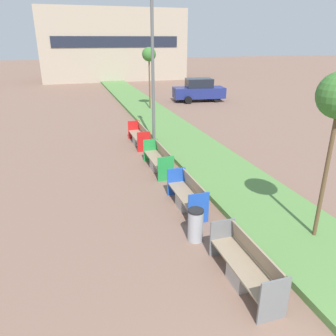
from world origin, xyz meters
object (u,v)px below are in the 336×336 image
Objects in this scene: sapling_tree_far at (149,56)px; bench_grey_frame at (245,268)px; bench_green_frame at (159,161)px; litter_bin at (195,225)px; bench_blue_frame at (187,197)px; street_lamp_post at (153,62)px; bench_red_frame at (140,137)px; parked_car_distant at (199,90)px.

bench_grey_frame is at bearing -97.87° from sapling_tree_far.
litter_bin is (-0.42, -5.03, 0.07)m from bench_green_frame.
bench_blue_frame is 0.28× the size of street_lamp_post.
sapling_tree_far is (1.90, 8.30, -0.10)m from street_lamp_post.
sapling_tree_far is at bearing 72.18° from bench_red_frame.
bench_red_frame is 8.57m from litter_bin.
bench_red_frame is 0.53× the size of sapling_tree_far.
bench_grey_frame is 3.54m from bench_blue_frame.
bench_blue_frame is 0.86× the size of bench_green_frame.
bench_grey_frame is 10.52m from street_lamp_post.
bench_red_frame is at bearing -107.82° from sapling_tree_far.
bench_blue_frame is 7.30m from street_lamp_post.
parked_car_distant is (7.38, 10.42, 0.54)m from bench_red_frame.
sapling_tree_far is 6.24m from parked_car_distant.
litter_bin is 0.20× the size of parked_car_distant.
bench_red_frame reaches higher than litter_bin.
bench_green_frame is 0.53× the size of sapling_tree_far.
sapling_tree_far is (2.51, 18.18, 3.45)m from bench_grey_frame.
street_lamp_post is 1.62× the size of sapling_tree_far.
bench_green_frame is 3.52m from bench_red_frame.
bench_blue_frame is 18.77m from parked_car_distant.
bench_blue_frame is (-0.00, 3.54, -0.01)m from bench_grey_frame.
sapling_tree_far reaches higher than litter_bin.
bench_blue_frame is 0.45× the size of parked_car_distant.
bench_grey_frame is 10.37m from bench_red_frame.
bench_green_frame is at bearing -101.37° from street_lamp_post.
bench_blue_frame is 0.87× the size of bench_red_frame.
bench_blue_frame is at bearing 76.33° from litter_bin.
bench_green_frame is at bearing -90.00° from bench_red_frame.
bench_grey_frame and bench_blue_frame have the same top height.
litter_bin is at bearing -104.47° from parked_car_distant.
litter_bin is (-0.42, -8.56, 0.07)m from bench_red_frame.
litter_bin is (-0.42, 1.82, 0.08)m from bench_grey_frame.
litter_bin is 20.52m from parked_car_distant.
sapling_tree_far reaches higher than bench_green_frame.
sapling_tree_far reaches higher than bench_red_frame.
parked_car_distant reaches higher than litter_bin.
parked_car_distant is at bearing 70.47° from bench_grey_frame.
bench_red_frame is at bearing 89.99° from bench_grey_frame.
street_lamp_post is at bearing 86.46° from bench_grey_frame.
parked_car_distant is (4.86, 2.61, -2.91)m from sapling_tree_far.
street_lamp_post reaches higher than bench_green_frame.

